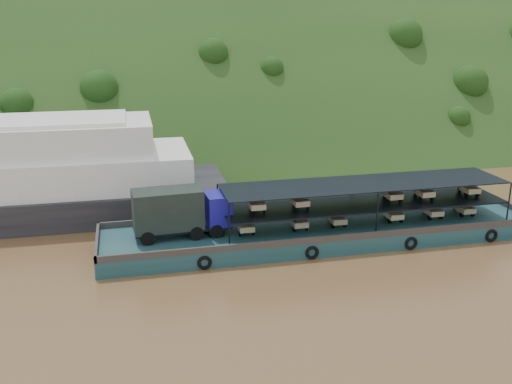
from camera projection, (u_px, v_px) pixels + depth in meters
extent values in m
plane|color=brown|center=(288.00, 239.00, 46.20)|extent=(160.00, 160.00, 0.00)
cube|color=#1B3814|center=(216.00, 146.00, 79.72)|extent=(140.00, 39.60, 39.60)
cube|color=#133E42|center=(322.00, 233.00, 45.75)|extent=(35.00, 7.00, 1.20)
cube|color=#592D19|center=(309.00, 210.00, 48.67)|extent=(35.00, 0.20, 0.50)
cube|color=#592D19|center=(337.00, 238.00, 42.34)|extent=(35.00, 0.20, 0.50)
cube|color=#592D19|center=(512.00, 207.00, 49.30)|extent=(0.20, 7.00, 0.50)
cube|color=#592D19|center=(97.00, 242.00, 41.71)|extent=(0.20, 7.00, 0.50)
torus|color=black|center=(205.00, 263.00, 40.28)|extent=(1.06, 0.26, 1.06)
torus|color=black|center=(312.00, 253.00, 42.03)|extent=(1.06, 0.26, 1.06)
torus|color=black|center=(411.00, 243.00, 43.77)|extent=(1.06, 0.26, 1.06)
torus|color=black|center=(491.00, 236.00, 45.30)|extent=(1.06, 0.26, 1.06)
cylinder|color=black|center=(148.00, 238.00, 41.59)|extent=(1.09, 0.44, 1.07)
cylinder|color=black|center=(144.00, 228.00, 43.64)|extent=(1.09, 0.44, 1.07)
cylinder|color=black|center=(197.00, 233.00, 42.59)|extent=(1.09, 0.44, 1.07)
cylinder|color=black|center=(191.00, 223.00, 44.65)|extent=(1.09, 0.44, 1.07)
cylinder|color=black|center=(216.00, 231.00, 43.01)|extent=(1.09, 0.44, 1.07)
cylinder|color=black|center=(210.00, 221.00, 45.06)|extent=(1.09, 0.44, 1.07)
cube|color=black|center=(183.00, 227.00, 43.34)|extent=(7.39, 2.80, 0.21)
cube|color=#1A1698|center=(218.00, 208.00, 43.74)|extent=(1.97, 2.67, 2.35)
cube|color=black|center=(229.00, 202.00, 43.87)|extent=(0.20, 2.13, 0.96)
cube|color=black|center=(168.00, 209.00, 42.59)|extent=(5.27, 2.88, 2.99)
cube|color=black|center=(364.00, 203.00, 45.86)|extent=(23.00, 5.00, 0.12)
cube|color=black|center=(365.00, 184.00, 45.38)|extent=(23.00, 5.00, 0.08)
cylinder|color=black|center=(229.00, 225.00, 41.02)|extent=(0.12, 0.12, 3.30)
cylinder|color=black|center=(218.00, 204.00, 45.68)|extent=(0.12, 0.12, 3.30)
cylinder|color=black|center=(377.00, 213.00, 43.53)|extent=(0.12, 0.12, 3.30)
cylinder|color=black|center=(352.00, 194.00, 48.19)|extent=(0.12, 0.12, 3.30)
cylinder|color=black|center=(509.00, 202.00, 46.04)|extent=(0.12, 0.12, 3.30)
cylinder|color=black|center=(473.00, 186.00, 50.69)|extent=(0.12, 0.12, 3.30)
cylinder|color=black|center=(242.00, 225.00, 45.10)|extent=(0.12, 0.52, 0.52)
cylinder|color=black|center=(240.00, 233.00, 43.31)|extent=(0.14, 0.52, 0.52)
cylinder|color=black|center=(253.00, 232.00, 43.53)|extent=(0.14, 0.52, 0.52)
cube|color=beige|center=(246.00, 227.00, 43.65)|extent=(1.15, 1.50, 0.44)
cube|color=red|center=(242.00, 220.00, 44.67)|extent=(0.55, 0.80, 0.80)
cube|color=red|center=(243.00, 215.00, 44.33)|extent=(0.50, 0.10, 0.10)
cylinder|color=black|center=(294.00, 220.00, 46.03)|extent=(0.12, 0.52, 0.52)
cylinder|color=black|center=(294.00, 229.00, 44.25)|extent=(0.14, 0.52, 0.52)
cylinder|color=black|center=(306.00, 228.00, 44.47)|extent=(0.14, 0.52, 0.52)
cube|color=beige|center=(299.00, 223.00, 44.58)|extent=(1.15, 1.50, 0.44)
cube|color=#BA160C|center=(295.00, 216.00, 45.60)|extent=(0.55, 0.80, 0.80)
cube|color=#BA160C|center=(296.00, 210.00, 45.27)|extent=(0.50, 0.10, 0.10)
cylinder|color=black|center=(331.00, 217.00, 46.73)|extent=(0.12, 0.52, 0.52)
cylinder|color=black|center=(333.00, 225.00, 44.94)|extent=(0.14, 0.52, 0.52)
cylinder|color=black|center=(345.00, 224.00, 45.16)|extent=(0.14, 0.52, 0.52)
cube|color=tan|center=(337.00, 219.00, 45.28)|extent=(1.15, 1.50, 0.44)
cube|color=red|center=(332.00, 213.00, 46.30)|extent=(0.55, 0.80, 0.80)
cube|color=red|center=(333.00, 208.00, 45.96)|extent=(0.50, 0.10, 0.10)
cylinder|color=black|center=(386.00, 213.00, 47.79)|extent=(0.12, 0.52, 0.52)
cylinder|color=black|center=(390.00, 221.00, 46.00)|extent=(0.14, 0.52, 0.52)
cylinder|color=black|center=(401.00, 220.00, 46.22)|extent=(0.14, 0.52, 0.52)
cube|color=beige|center=(394.00, 215.00, 46.34)|extent=(1.15, 1.50, 0.44)
cube|color=red|center=(388.00, 208.00, 47.36)|extent=(0.55, 0.80, 0.80)
cube|color=red|center=(389.00, 203.00, 47.02)|extent=(0.50, 0.10, 0.10)
cylinder|color=black|center=(424.00, 210.00, 48.57)|extent=(0.12, 0.52, 0.52)
cylinder|color=black|center=(430.00, 217.00, 46.78)|extent=(0.14, 0.52, 0.52)
cylinder|color=black|center=(441.00, 216.00, 47.00)|extent=(0.14, 0.52, 0.52)
cube|color=beige|center=(433.00, 212.00, 47.12)|extent=(1.15, 1.50, 0.44)
cube|color=red|center=(426.00, 205.00, 48.13)|extent=(0.55, 0.80, 0.80)
cube|color=red|center=(428.00, 200.00, 47.80)|extent=(0.50, 0.10, 0.10)
cylinder|color=black|center=(455.00, 207.00, 49.21)|extent=(0.12, 0.52, 0.52)
cylinder|color=black|center=(462.00, 215.00, 47.43)|extent=(0.14, 0.52, 0.52)
cylinder|color=black|center=(473.00, 214.00, 47.64)|extent=(0.14, 0.52, 0.52)
cube|color=#C2B789|center=(465.00, 209.00, 47.76)|extent=(1.15, 1.50, 0.44)
cube|color=#B8280C|center=(458.00, 203.00, 48.78)|extent=(0.55, 0.80, 0.80)
cube|color=#B8280C|center=(460.00, 198.00, 48.45)|extent=(0.50, 0.10, 0.10)
cylinder|color=black|center=(252.00, 203.00, 44.79)|extent=(0.12, 0.52, 0.52)
cylinder|color=black|center=(251.00, 211.00, 43.00)|extent=(0.14, 0.52, 0.52)
cylinder|color=black|center=(264.00, 210.00, 43.22)|extent=(0.14, 0.52, 0.52)
cube|color=beige|center=(257.00, 205.00, 43.34)|extent=(1.15, 1.50, 0.44)
cube|color=red|center=(253.00, 198.00, 44.35)|extent=(0.55, 0.80, 0.80)
cube|color=red|center=(254.00, 193.00, 44.02)|extent=(0.50, 0.10, 0.10)
cylinder|color=black|center=(295.00, 200.00, 45.54)|extent=(0.12, 0.52, 0.52)
cylinder|color=black|center=(295.00, 208.00, 43.75)|extent=(0.14, 0.52, 0.52)
cylinder|color=black|center=(308.00, 207.00, 43.97)|extent=(0.14, 0.52, 0.52)
cube|color=#CBB690|center=(300.00, 202.00, 44.09)|extent=(1.15, 1.50, 0.44)
cube|color=#1B2FA3|center=(296.00, 195.00, 45.11)|extent=(0.55, 0.80, 0.80)
cube|color=#1B2FA3|center=(297.00, 190.00, 44.78)|extent=(0.50, 0.10, 0.10)
cylinder|color=black|center=(385.00, 194.00, 47.24)|extent=(0.12, 0.52, 0.52)
cylinder|color=black|center=(389.00, 201.00, 45.45)|extent=(0.14, 0.52, 0.52)
cylinder|color=black|center=(400.00, 200.00, 45.67)|extent=(0.14, 0.52, 0.52)
cube|color=tan|center=(393.00, 195.00, 45.79)|extent=(1.15, 1.50, 0.44)
cube|color=#C8B88D|center=(387.00, 189.00, 46.81)|extent=(0.55, 0.80, 0.80)
cube|color=#C8B88D|center=(388.00, 183.00, 46.48)|extent=(0.50, 0.10, 0.10)
cylinder|color=black|center=(416.00, 191.00, 47.85)|extent=(0.12, 0.52, 0.52)
cylinder|color=black|center=(421.00, 198.00, 46.07)|extent=(0.14, 0.52, 0.52)
cylinder|color=black|center=(432.00, 197.00, 46.29)|extent=(0.14, 0.52, 0.52)
cube|color=beige|center=(425.00, 192.00, 46.40)|extent=(1.15, 1.50, 0.44)
cube|color=#1B30A2|center=(418.00, 186.00, 47.42)|extent=(0.55, 0.80, 0.80)
cube|color=#1B30A2|center=(420.00, 181.00, 47.09)|extent=(0.50, 0.10, 0.10)
cylinder|color=black|center=(460.00, 188.00, 48.76)|extent=(0.12, 0.52, 0.52)
cylinder|color=black|center=(466.00, 195.00, 46.97)|extent=(0.14, 0.52, 0.52)
cylinder|color=black|center=(477.00, 194.00, 47.19)|extent=(0.14, 0.52, 0.52)
cube|color=#C8C48D|center=(470.00, 189.00, 47.31)|extent=(1.15, 1.50, 0.44)
cube|color=#B80C12|center=(462.00, 183.00, 48.32)|extent=(0.55, 0.80, 0.80)
cube|color=#B80C12|center=(464.00, 178.00, 47.99)|extent=(0.50, 0.10, 0.10)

